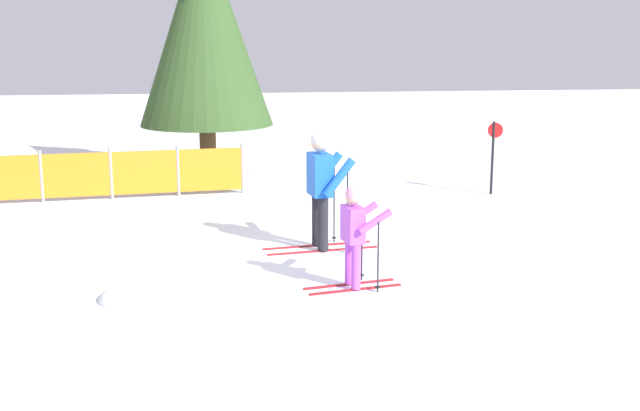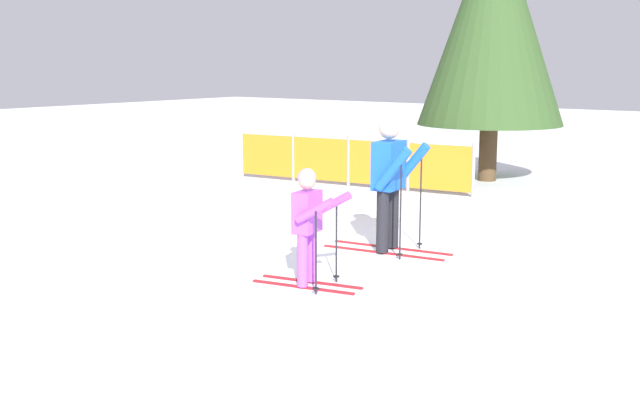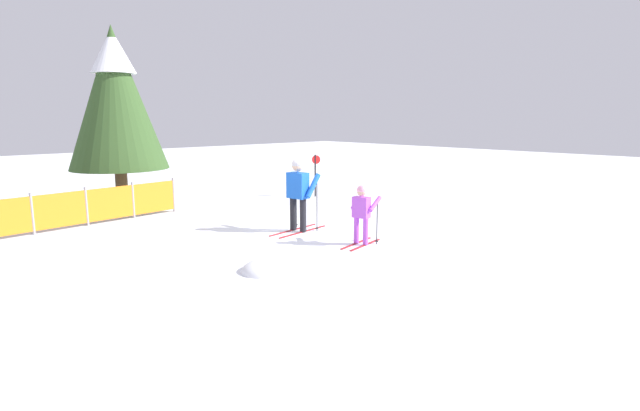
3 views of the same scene
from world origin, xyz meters
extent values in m
plane|color=white|center=(0.00, 0.00, 0.00)|extent=(60.00, 60.00, 0.00)
cube|color=maroon|center=(0.21, 0.15, 0.01)|extent=(1.57, 0.27, 0.02)
cube|color=maroon|center=(0.26, -0.15, 0.01)|extent=(1.57, 0.27, 0.02)
cylinder|color=black|center=(0.21, 0.15, 0.40)|extent=(0.15, 0.15, 0.75)
cylinder|color=black|center=(0.26, -0.15, 0.40)|extent=(0.15, 0.15, 0.75)
cube|color=blue|center=(0.24, 0.00, 1.06)|extent=(0.33, 0.50, 0.58)
cylinder|color=blue|center=(0.38, 0.31, 1.06)|extent=(0.48, 0.18, 0.54)
cylinder|color=blue|center=(0.46, -0.27, 1.06)|extent=(0.48, 0.18, 0.54)
sphere|color=#D8AD8C|center=(0.24, 0.00, 1.50)|extent=(0.25, 0.25, 0.25)
sphere|color=silver|center=(0.24, 0.00, 1.55)|extent=(0.26, 0.26, 0.26)
cylinder|color=black|center=(0.49, 0.35, 0.58)|extent=(0.02, 0.02, 1.17)
cylinder|color=black|center=(0.49, 0.35, 0.06)|extent=(0.07, 0.07, 0.01)
cylinder|color=black|center=(0.58, -0.27, 0.58)|extent=(0.02, 0.02, 1.17)
cylinder|color=black|center=(0.58, -0.27, 0.06)|extent=(0.07, 0.07, 0.01)
cube|color=maroon|center=(0.36, -1.70, 0.01)|extent=(1.14, 0.28, 0.02)
cube|color=maroon|center=(0.41, -1.91, 0.01)|extent=(1.14, 0.28, 0.02)
cylinder|color=#B24CD8|center=(0.36, -1.70, 0.29)|extent=(0.11, 0.11, 0.55)
cylinder|color=#B24CD8|center=(0.41, -1.91, 0.29)|extent=(0.11, 0.11, 0.55)
cube|color=#B24CD8|center=(0.38, -1.80, 0.78)|extent=(0.26, 0.37, 0.43)
cylinder|color=#B24CD8|center=(0.53, -1.56, 0.84)|extent=(0.43, 0.17, 0.29)
cylinder|color=#B24CD8|center=(0.61, -1.97, 0.84)|extent=(0.43, 0.17, 0.29)
sphere|color=#D8AD8C|center=(0.38, -1.80, 1.10)|extent=(0.18, 0.18, 0.18)
sphere|color=pink|center=(0.38, -1.80, 1.14)|extent=(0.19, 0.19, 0.19)
cylinder|color=black|center=(0.55, -1.51, 0.43)|extent=(0.02, 0.02, 0.85)
cylinder|color=black|center=(0.55, -1.51, 0.06)|extent=(0.07, 0.07, 0.01)
cylinder|color=black|center=(0.65, -2.01, 0.43)|extent=(0.02, 0.02, 0.85)
cylinder|color=black|center=(0.65, -2.01, 0.06)|extent=(0.07, 0.07, 0.01)
cylinder|color=gray|center=(-5.48, 3.66, 0.47)|extent=(0.06, 0.06, 0.94)
cylinder|color=gray|center=(-4.28, 3.79, 0.47)|extent=(0.06, 0.06, 0.94)
cylinder|color=gray|center=(-3.08, 3.93, 0.47)|extent=(0.06, 0.06, 0.94)
cylinder|color=gray|center=(-1.88, 4.06, 0.47)|extent=(0.06, 0.06, 0.94)
cylinder|color=gray|center=(-0.68, 4.20, 0.47)|extent=(0.06, 0.06, 0.94)
cube|color=orange|center=(-4.88, 3.73, 0.47)|extent=(1.20, 0.16, 0.79)
cube|color=orange|center=(-3.68, 3.86, 0.47)|extent=(1.20, 0.16, 0.79)
cube|color=orange|center=(-2.48, 3.99, 0.47)|extent=(1.20, 0.16, 0.79)
cube|color=orange|center=(-1.28, 4.13, 0.47)|extent=(1.20, 0.16, 0.79)
cylinder|color=#4C3823|center=(-1.33, 6.14, 0.54)|extent=(0.35, 0.35, 1.09)
cone|color=#314E24|center=(-1.33, 6.14, 3.11)|extent=(2.77, 2.77, 4.05)
ellipsoid|color=white|center=(-2.05, -1.90, 0.00)|extent=(1.04, 0.88, 0.41)
camera|label=1|loc=(-1.22, -10.82, 2.98)|focal=45.00mm
camera|label=2|loc=(5.31, -8.18, 2.31)|focal=45.00mm
camera|label=3|loc=(-7.07, -8.48, 2.61)|focal=28.00mm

